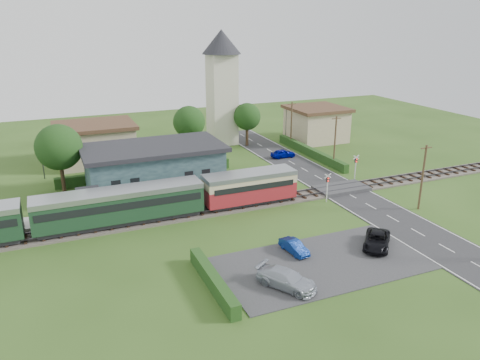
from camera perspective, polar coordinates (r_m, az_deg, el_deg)
name	(u,v)px	position (r m, az deg, el deg)	size (l,w,h in m)	color
ground	(273,209)	(49.69, 4.01, -3.56)	(120.00, 120.00, 0.00)	#2D4C19
railway_track	(265,202)	(51.30, 3.01, -2.65)	(76.00, 3.20, 0.49)	#4C443D
road	(351,196)	(54.66, 13.42, -1.87)	(6.00, 70.00, 0.05)	#28282B
car_park	(322,263)	(39.64, 9.96, -9.94)	(17.00, 9.00, 0.08)	#333335
crossing_deck	(341,188)	(56.10, 12.25, -1.02)	(6.20, 3.40, 0.45)	#333335
platform	(168,204)	(50.91, -8.79, -2.90)	(30.00, 3.00, 0.45)	gray
equipment_hut	(89,201)	(49.24, -17.92, -2.51)	(2.30, 2.30, 2.55)	beige
station_building	(154,167)	(55.42, -10.42, 1.55)	(16.00, 9.00, 5.30)	#253B42
train	(86,210)	(46.07, -18.30, -3.47)	(43.20, 2.90, 3.40)	#232328
church_tower	(222,79)	(74.07, -2.23, 12.19)	(6.00, 6.00, 17.60)	beige
house_west	(95,143)	(68.04, -17.21, 4.36)	(10.80, 8.80, 5.50)	tan
house_east	(316,123)	(78.38, 9.28, 6.83)	(8.80, 8.80, 5.50)	tan
hedge_carpark	(213,281)	(35.64, -3.28, -12.19)	(0.80, 9.00, 1.20)	#193814
hedge_roadside	(310,152)	(69.32, 8.58, 3.40)	(0.80, 18.00, 1.20)	#193814
hedge_station	(147,173)	(60.24, -11.27, 0.88)	(22.00, 0.80, 1.30)	#193814
tree_a	(59,147)	(56.49, -21.22, 3.73)	(5.20, 5.20, 8.00)	#332316
tree_b	(189,122)	(68.03, -6.23, 7.03)	(4.60, 4.60, 7.34)	#332316
tree_c	(247,117)	(73.33, 0.87, 7.72)	(4.20, 4.20, 6.78)	#332316
utility_pole_b	(423,177)	(51.85, 21.36, 0.38)	(1.40, 0.22, 7.00)	#473321
utility_pole_c	(335,141)	(63.70, 11.50, 4.65)	(1.40, 0.22, 7.00)	#473321
utility_pole_d	(291,124)	(73.63, 6.27, 6.84)	(1.40, 0.22, 7.00)	#473321
crossing_signal_near	(328,183)	(51.66, 10.62, -0.41)	(0.84, 0.28, 3.28)	silver
crossing_signal_far	(356,164)	(59.38, 13.93, 1.92)	(0.84, 0.28, 3.28)	silver
streetlamp_west	(42,156)	(62.88, -23.04, 2.75)	(0.30, 0.30, 5.15)	#3F3F47
streetlamp_east	(286,120)	(78.88, 5.65, 7.25)	(0.30, 0.30, 5.15)	#3F3F47
car_on_road	(283,153)	(67.89, 5.26, 3.25)	(1.44, 3.57, 1.22)	#000892
car_park_blue	(294,247)	(40.66, 6.61, -8.07)	(1.13, 3.23, 1.06)	navy
car_park_silver	(287,279)	(35.67, 5.70, -11.91)	(1.92, 4.73, 1.37)	#ABB2BF
car_park_dark	(377,240)	(42.97, 16.35, -7.07)	(2.08, 4.51, 1.25)	black
pedestrian_near	(214,186)	(52.10, -3.23, -0.78)	(0.70, 0.46, 1.93)	gray
pedestrian_far	(131,201)	(49.50, -13.15, -2.47)	(0.85, 0.66, 1.75)	gray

